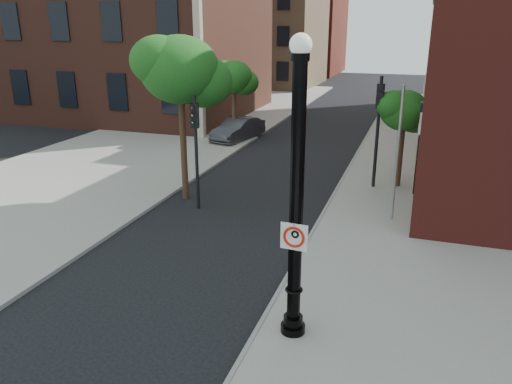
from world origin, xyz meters
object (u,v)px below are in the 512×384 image
(no_parking_sign, at_px, (294,237))
(traffic_signal_right, at_px, (379,115))
(lamppost, at_px, (296,211))
(traffic_signal_left, at_px, (195,134))
(parked_car, at_px, (238,129))

(no_parking_sign, relative_size, traffic_signal_right, 0.13)
(lamppost, relative_size, traffic_signal_left, 1.54)
(traffic_signal_left, bearing_deg, no_parking_sign, -65.71)
(lamppost, height_order, traffic_signal_left, lamppost)
(lamppost, relative_size, parked_car, 1.58)
(no_parking_sign, distance_m, traffic_signal_left, 8.53)
(lamppost, xyz_separation_m, traffic_signal_right, (0.59, 10.79, 0.15))
(traffic_signal_left, height_order, traffic_signal_right, traffic_signal_right)
(lamppost, height_order, no_parking_sign, lamppost)
(traffic_signal_left, bearing_deg, parked_car, 88.88)
(no_parking_sign, xyz_separation_m, parked_car, (-7.71, 17.50, -1.77))
(lamppost, xyz_separation_m, parked_car, (-7.70, 17.34, -2.25))
(no_parking_sign, height_order, traffic_signal_left, traffic_signal_left)
(no_parking_sign, xyz_separation_m, traffic_signal_right, (0.58, 10.95, 0.63))
(no_parking_sign, height_order, traffic_signal_right, traffic_signal_right)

